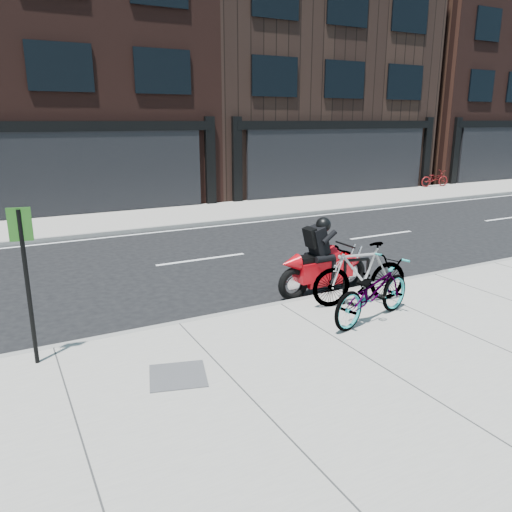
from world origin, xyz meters
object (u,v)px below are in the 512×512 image
bicycle_rear (360,274)px  sign_post (26,273)px  utility_grate (178,376)px  bike_rack (356,277)px  bicycle_front (372,291)px  bicycle_far (435,178)px  motorcycle (328,262)px

bicycle_rear → sign_post: (-5.59, 0.24, 0.75)m
utility_grate → bicycle_rear: bearing=15.1°
bike_rack → bicycle_rear: bearing=-34.4°
bicycle_front → bicycle_rear: bicycle_rear is taller
bike_rack → utility_grate: bearing=-164.1°
bicycle_far → motorcycle: bearing=135.3°
bike_rack → bicycle_far: 18.52m
bike_rack → bicycle_front: bicycle_front is taller
bicycle_front → utility_grate: 3.65m
bike_rack → bicycle_front: size_ratio=0.44×
bicycle_front → sign_post: sign_post is taller
bicycle_front → bicycle_far: size_ratio=1.25×
motorcycle → utility_grate: bearing=-153.5°
sign_post → utility_grate: bearing=-28.0°
bicycle_far → bike_rack: bearing=137.7°
motorcycle → sign_post: size_ratio=0.97×
motorcycle → sign_post: (-5.60, -0.80, 0.80)m
bicycle_rear → utility_grate: bicycle_rear is taller
motorcycle → sign_post: 5.71m
bicycle_rear → motorcycle: (0.01, 1.05, -0.05)m
bicycle_rear → utility_grate: bearing=-65.5°
bicycle_rear → motorcycle: size_ratio=0.89×
bicycle_rear → bicycle_far: bicycle_rear is taller
bike_rack → bicycle_far: bike_rack is taller
bike_rack → bicycle_far: (14.44, 11.60, -0.09)m
bicycle_far → utility_grate: size_ratio=2.12×
bicycle_rear → sign_post: size_ratio=0.87×
bicycle_rear → sign_post: bearing=-83.1°
bike_rack → bicycle_rear: bicycle_rear is taller
bicycle_rear → bicycle_far: (14.38, 11.64, -0.16)m
bicycle_far → bicycle_rear: bearing=137.9°
bicycle_rear → utility_grate: 4.13m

